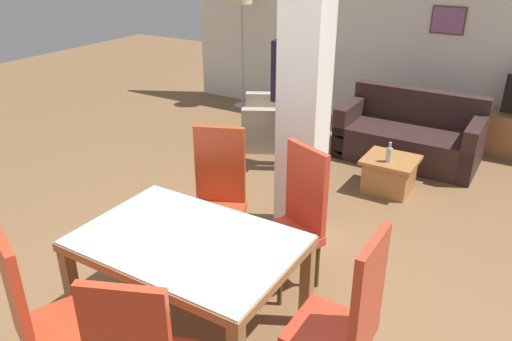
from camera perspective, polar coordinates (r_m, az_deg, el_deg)
The scene contains 14 objects.
ground_plane at distance 3.87m, azimuth -7.22°, elevation -17.05°, with size 18.00×18.00×0.00m, color brown.
back_wall at distance 7.52m, azimuth 17.03°, elevation 14.54°, with size 7.20×0.09×2.70m.
divider_pillar at distance 4.40m, azimuth 5.54°, elevation 8.69°, with size 0.39×0.33×2.70m.
dining_table at distance 3.50m, azimuth -7.74°, elevation -9.80°, with size 1.48×1.01×0.75m.
dining_chair_far_left at distance 4.29m, azimuth -4.35°, elevation -2.56°, with size 0.60×0.60×1.16m.
dining_chair_far_right at distance 3.94m, azimuth 4.45°, elevation -5.21°, with size 0.60×0.60×1.16m.
dining_chair_head_right at distance 3.03m, azimuth 10.34°, elevation -16.12°, with size 0.46×0.46×1.16m.
dining_chair_near_left at distance 3.26m, azimuth -23.32°, elevation -14.77°, with size 0.60×0.60×1.16m.
sofa at distance 6.64m, azimuth 17.11°, elevation 3.67°, with size 1.70×0.90×0.84m.
armchair at distance 6.87m, azimuth 2.50°, elevation 5.35°, with size 1.17×1.18×0.76m.
coffee_table at distance 5.75m, azimuth 14.98°, elevation -0.35°, with size 0.57×0.54×0.38m.
bottle at distance 5.55m, azimuth 14.97°, elevation 1.80°, with size 0.07×0.07×0.23m.
floor_lamp at distance 8.22m, azimuth -1.62°, elevation 18.03°, with size 0.33×0.33×1.88m.
standing_person at distance 5.87m, azimuth 3.51°, elevation 9.85°, with size 0.24×0.39×1.80m.
Camera 1 is at (1.88, -2.19, 2.57)m, focal length 35.00 mm.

